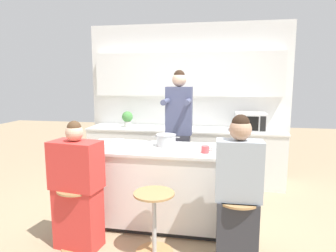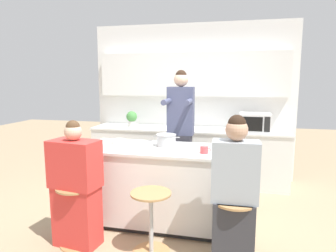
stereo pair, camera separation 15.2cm
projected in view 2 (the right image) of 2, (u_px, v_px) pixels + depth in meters
ground_plane at (167, 222)px, 3.68m from camera, size 16.00×16.00×0.00m
wall_back at (191, 91)px, 5.27m from camera, size 3.54×0.22×2.70m
back_counter at (188, 155)px, 5.13m from camera, size 3.29×0.67×0.92m
kitchen_island at (167, 185)px, 3.60m from camera, size 2.01×0.80×0.94m
bar_stool_leftmost at (77, 211)px, 3.14m from camera, size 0.40×0.40×0.64m
bar_stool_center at (151, 218)px, 2.98m from camera, size 0.40×0.40×0.64m
bar_stool_rightmost at (234, 228)px, 2.78m from camera, size 0.40×0.40×0.64m
person_cooking at (181, 137)px, 4.15m from camera, size 0.37×0.59×1.86m
person_wrapped_blanket at (76, 188)px, 3.09m from camera, size 0.54×0.35×1.33m
person_seated_near at (234, 199)px, 2.73m from camera, size 0.42×0.27×1.43m
cooking_pot at (166, 140)px, 3.62m from camera, size 0.33×0.25×0.15m
fruit_bowl at (118, 141)px, 3.76m from camera, size 0.18×0.18×0.06m
mixing_bowl_steel at (99, 146)px, 3.44m from camera, size 0.24×0.24×0.08m
coffee_cup_near at (204, 150)px, 3.27m from camera, size 0.12×0.09×0.08m
coffee_cup_far at (221, 147)px, 3.39m from camera, size 0.11×0.08×0.09m
banana_bunch at (228, 146)px, 3.53m from camera, size 0.16×0.12×0.05m
microwave at (255, 122)px, 4.76m from camera, size 0.47×0.40×0.29m
potted_plant at (132, 118)px, 5.26m from camera, size 0.19×0.19×0.27m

